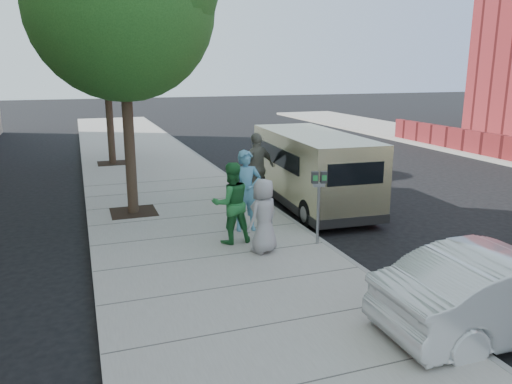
% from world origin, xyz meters
% --- Properties ---
extents(ground, '(120.00, 120.00, 0.00)m').
position_xyz_m(ground, '(0.00, 0.00, 0.00)').
color(ground, black).
rests_on(ground, ground).
extents(sidewalk, '(5.00, 60.00, 0.15)m').
position_xyz_m(sidewalk, '(-1.00, 0.00, 0.07)').
color(sidewalk, gray).
rests_on(sidewalk, ground).
extents(curb_face, '(0.12, 60.00, 0.16)m').
position_xyz_m(curb_face, '(1.44, 0.00, 0.07)').
color(curb_face, gray).
rests_on(curb_face, ground).
extents(tree_far, '(3.92, 3.80, 6.49)m').
position_xyz_m(tree_far, '(-2.25, 10.00, 4.88)').
color(tree_far, black).
rests_on(tree_far, sidewalk).
extents(parking_meter, '(0.35, 0.19, 1.62)m').
position_xyz_m(parking_meter, '(1.25, -1.51, 1.32)').
color(parking_meter, gray).
rests_on(parking_meter, sidewalk).
extents(van, '(2.24, 5.85, 2.13)m').
position_xyz_m(van, '(2.70, 1.86, 1.13)').
color(van, beige).
rests_on(van, ground).
extents(sedan, '(4.11, 1.47, 1.35)m').
position_xyz_m(sedan, '(2.32, -5.67, 0.67)').
color(sedan, silver).
rests_on(sedan, ground).
extents(person_officer, '(0.75, 0.54, 1.93)m').
position_xyz_m(person_officer, '(0.08, -0.08, 1.11)').
color(person_officer, '#5597B6').
rests_on(person_officer, sidewalk).
extents(person_green_shirt, '(0.91, 0.73, 1.80)m').
position_xyz_m(person_green_shirt, '(-0.50, -0.78, 1.05)').
color(person_green_shirt, '#287A3A').
rests_on(person_green_shirt, sidewalk).
extents(person_gray_shirt, '(0.92, 0.81, 1.57)m').
position_xyz_m(person_gray_shirt, '(-0.05, -1.58, 0.94)').
color(person_gray_shirt, '#9A9A9C').
rests_on(person_gray_shirt, sidewalk).
extents(person_striped_polo, '(1.28, 0.89, 2.01)m').
position_xyz_m(person_striped_polo, '(1.20, 2.26, 1.15)').
color(person_striped_polo, gray).
rests_on(person_striped_polo, sidewalk).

